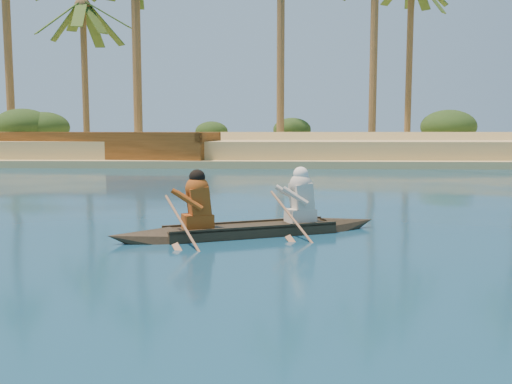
# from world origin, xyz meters

# --- Properties ---
(ground) EXTENTS (160.00, 160.00, 0.00)m
(ground) POSITION_xyz_m (0.00, 0.00, 0.00)
(ground) COLOR #0B2B49
(ground) RESTS_ON ground
(sandy_embankment) EXTENTS (150.00, 51.00, 1.50)m
(sandy_embankment) POSITION_xyz_m (0.00, 46.89, 0.53)
(sandy_embankment) COLOR tan
(sandy_embankment) RESTS_ON ground
(palm_grove) EXTENTS (110.00, 14.00, 16.00)m
(palm_grove) POSITION_xyz_m (0.00, 35.00, 8.00)
(palm_grove) COLOR #35541D
(palm_grove) RESTS_ON ground
(shrub_cluster) EXTENTS (100.00, 6.00, 2.40)m
(shrub_cluster) POSITION_xyz_m (0.00, 31.50, 1.20)
(shrub_cluster) COLOR #163312
(shrub_cluster) RESTS_ON ground
(canoe) EXTENTS (5.07, 2.61, 1.43)m
(canoe) POSITION_xyz_m (1.11, 4.53, 0.28)
(canoe) COLOR #31291B
(canoe) RESTS_ON ground
(barge_mid) EXTENTS (12.98, 5.95, 2.08)m
(barge_mid) POSITION_xyz_m (-8.12, 25.23, 0.73)
(barge_mid) COLOR brown
(barge_mid) RESTS_ON ground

